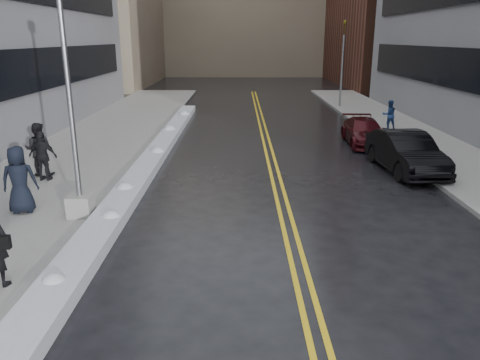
{
  "coord_description": "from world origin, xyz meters",
  "views": [
    {
      "loc": [
        1.16,
        -10.33,
        4.95
      ],
      "look_at": [
        1.17,
        1.65,
        1.3
      ],
      "focal_mm": 35.0,
      "sensor_mm": 36.0,
      "label": 1
    }
  ],
  "objects_px": {
    "fire_hydrant": "(416,141)",
    "pedestrian_d": "(43,156)",
    "lamppost": "(73,132)",
    "car_maroon": "(364,132)",
    "pedestrian_east": "(389,115)",
    "pedestrian_c": "(19,180)",
    "pedestrian_b": "(39,149)",
    "traffic_signal": "(342,61)",
    "car_black": "(406,152)"
  },
  "relations": [
    {
      "from": "fire_hydrant",
      "to": "car_maroon",
      "type": "height_order",
      "value": "car_maroon"
    },
    {
      "from": "fire_hydrant",
      "to": "pedestrian_b",
      "type": "relative_size",
      "value": 0.38
    },
    {
      "from": "fire_hydrant",
      "to": "car_black",
      "type": "xyz_separation_m",
      "value": [
        -1.5,
        -2.99,
        0.22
      ]
    },
    {
      "from": "lamppost",
      "to": "fire_hydrant",
      "type": "bearing_deg",
      "value": 33.04
    },
    {
      "from": "lamppost",
      "to": "pedestrian_b",
      "type": "distance_m",
      "value": 5.11
    },
    {
      "from": "pedestrian_east",
      "to": "pedestrian_d",
      "type": "bearing_deg",
      "value": 26.7
    },
    {
      "from": "pedestrian_d",
      "to": "pedestrian_east",
      "type": "height_order",
      "value": "pedestrian_d"
    },
    {
      "from": "car_black",
      "to": "car_maroon",
      "type": "distance_m",
      "value": 4.88
    },
    {
      "from": "fire_hydrant",
      "to": "pedestrian_d",
      "type": "distance_m",
      "value": 15.37
    },
    {
      "from": "lamppost",
      "to": "pedestrian_c",
      "type": "bearing_deg",
      "value": 171.26
    },
    {
      "from": "car_black",
      "to": "car_maroon",
      "type": "relative_size",
      "value": 1.1
    },
    {
      "from": "pedestrian_d",
      "to": "car_maroon",
      "type": "height_order",
      "value": "pedestrian_d"
    },
    {
      "from": "pedestrian_c",
      "to": "pedestrian_east",
      "type": "bearing_deg",
      "value": -151.27
    },
    {
      "from": "traffic_signal",
      "to": "car_maroon",
      "type": "xyz_separation_m",
      "value": [
        -1.33,
        -12.12,
        -2.79
      ]
    },
    {
      "from": "pedestrian_b",
      "to": "pedestrian_d",
      "type": "height_order",
      "value": "pedestrian_b"
    },
    {
      "from": "traffic_signal",
      "to": "pedestrian_east",
      "type": "relative_size",
      "value": 3.81
    },
    {
      "from": "fire_hydrant",
      "to": "pedestrian_d",
      "type": "bearing_deg",
      "value": -162.65
    },
    {
      "from": "fire_hydrant",
      "to": "pedestrian_east",
      "type": "relative_size",
      "value": 0.46
    },
    {
      "from": "car_maroon",
      "to": "fire_hydrant",
      "type": "bearing_deg",
      "value": -43.48
    },
    {
      "from": "pedestrian_east",
      "to": "car_maroon",
      "type": "relative_size",
      "value": 0.37
    },
    {
      "from": "pedestrian_d",
      "to": "pedestrian_east",
      "type": "xyz_separation_m",
      "value": [
        14.99,
        9.65,
        -0.08
      ]
    },
    {
      "from": "pedestrian_c",
      "to": "car_black",
      "type": "bearing_deg",
      "value": -172.24
    },
    {
      "from": "lamppost",
      "to": "car_maroon",
      "type": "distance_m",
      "value": 14.52
    },
    {
      "from": "pedestrian_d",
      "to": "car_maroon",
      "type": "distance_m",
      "value": 14.38
    },
    {
      "from": "pedestrian_east",
      "to": "fire_hydrant",
      "type": "bearing_deg",
      "value": 80.25
    },
    {
      "from": "lamppost",
      "to": "car_maroon",
      "type": "height_order",
      "value": "lamppost"
    },
    {
      "from": "pedestrian_b",
      "to": "pedestrian_c",
      "type": "xyz_separation_m",
      "value": [
        1.01,
        -3.79,
        0.01
      ]
    },
    {
      "from": "pedestrian_east",
      "to": "car_black",
      "type": "relative_size",
      "value": 0.34
    },
    {
      "from": "pedestrian_b",
      "to": "pedestrian_east",
      "type": "distance_m",
      "value": 17.84
    },
    {
      "from": "pedestrian_east",
      "to": "car_maroon",
      "type": "height_order",
      "value": "pedestrian_east"
    },
    {
      "from": "pedestrian_c",
      "to": "pedestrian_b",
      "type": "bearing_deg",
      "value": -87.96
    },
    {
      "from": "pedestrian_c",
      "to": "car_maroon",
      "type": "relative_size",
      "value": 0.46
    },
    {
      "from": "lamppost",
      "to": "pedestrian_d",
      "type": "bearing_deg",
      "value": 124.69
    },
    {
      "from": "pedestrian_b",
      "to": "pedestrian_c",
      "type": "height_order",
      "value": "pedestrian_c"
    },
    {
      "from": "lamppost",
      "to": "pedestrian_c",
      "type": "distance_m",
      "value": 2.27
    },
    {
      "from": "traffic_signal",
      "to": "fire_hydrant",
      "type": "bearing_deg",
      "value": -87.95
    },
    {
      "from": "traffic_signal",
      "to": "car_maroon",
      "type": "distance_m",
      "value": 12.51
    },
    {
      "from": "fire_hydrant",
      "to": "car_black",
      "type": "distance_m",
      "value": 3.35
    },
    {
      "from": "car_maroon",
      "to": "pedestrian_c",
      "type": "bearing_deg",
      "value": -139.54
    },
    {
      "from": "pedestrian_c",
      "to": "pedestrian_d",
      "type": "distance_m",
      "value": 3.21
    },
    {
      "from": "fire_hydrant",
      "to": "pedestrian_b",
      "type": "distance_m",
      "value": 15.59
    },
    {
      "from": "pedestrian_d",
      "to": "traffic_signal",
      "type": "bearing_deg",
      "value": -118.16
    },
    {
      "from": "fire_hydrant",
      "to": "car_black",
      "type": "bearing_deg",
      "value": -116.67
    },
    {
      "from": "pedestrian_c",
      "to": "pedestrian_east",
      "type": "relative_size",
      "value": 1.23
    },
    {
      "from": "lamppost",
      "to": "car_maroon",
      "type": "relative_size",
      "value": 1.8
    },
    {
      "from": "lamppost",
      "to": "pedestrian_east",
      "type": "relative_size",
      "value": 4.84
    },
    {
      "from": "lamppost",
      "to": "traffic_signal",
      "type": "height_order",
      "value": "lamppost"
    },
    {
      "from": "pedestrian_d",
      "to": "pedestrian_b",
      "type": "bearing_deg",
      "value": -48.58
    },
    {
      "from": "pedestrian_c",
      "to": "fire_hydrant",
      "type": "bearing_deg",
      "value": -164.13
    },
    {
      "from": "lamppost",
      "to": "fire_hydrant",
      "type": "xyz_separation_m",
      "value": [
        12.3,
        8.0,
        -1.98
      ]
    }
  ]
}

